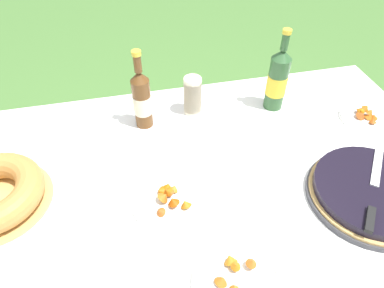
# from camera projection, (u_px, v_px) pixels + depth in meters

# --- Properties ---
(garden_table) EXTENTS (1.83, 1.23, 0.78)m
(garden_table) POSITION_uv_depth(u_px,v_px,m) (207.00, 206.00, 1.16)
(garden_table) COLOR brown
(garden_table) RESTS_ON ground_plane
(tablecloth) EXTENTS (1.84, 1.24, 0.10)m
(tablecloth) POSITION_uv_depth(u_px,v_px,m) (207.00, 197.00, 1.12)
(tablecloth) COLOR white
(tablecloth) RESTS_ON garden_table
(berry_tart) EXTENTS (0.39, 0.39, 0.06)m
(berry_tart) POSITION_uv_depth(u_px,v_px,m) (370.00, 193.00, 1.08)
(berry_tart) COLOR #38383D
(berry_tart) RESTS_ON tablecloth
(serving_knife) EXTENTS (0.25, 0.31, 0.01)m
(serving_knife) POSITION_uv_depth(u_px,v_px,m) (374.00, 192.00, 1.04)
(serving_knife) COLOR silver
(serving_knife) RESTS_ON berry_tart
(cup_stack) EXTENTS (0.07, 0.07, 0.16)m
(cup_stack) POSITION_uv_depth(u_px,v_px,m) (193.00, 96.00, 1.37)
(cup_stack) COLOR beige
(cup_stack) RESTS_ON tablecloth
(cider_bottle_green) EXTENTS (0.08, 0.08, 0.34)m
(cider_bottle_green) POSITION_uv_depth(u_px,v_px,m) (277.00, 80.00, 1.37)
(cider_bottle_green) COLOR #2D562D
(cider_bottle_green) RESTS_ON tablecloth
(cider_bottle_amber) EXTENTS (0.07, 0.07, 0.32)m
(cider_bottle_amber) POSITION_uv_depth(u_px,v_px,m) (142.00, 99.00, 1.29)
(cider_bottle_amber) COLOR brown
(cider_bottle_amber) RESTS_ON tablecloth
(snack_plate_near) EXTENTS (0.23, 0.23, 0.06)m
(snack_plate_near) POSITION_uv_depth(u_px,v_px,m) (168.00, 199.00, 1.09)
(snack_plate_near) COLOR white
(snack_plate_near) RESTS_ON tablecloth
(snack_plate_left) EXTENTS (0.21, 0.21, 0.05)m
(snack_plate_left) POSITION_uv_depth(u_px,v_px,m) (366.00, 117.00, 1.39)
(snack_plate_left) COLOR white
(snack_plate_left) RESTS_ON tablecloth
(snack_plate_right) EXTENTS (0.24, 0.24, 0.05)m
(snack_plate_right) POSITION_uv_depth(u_px,v_px,m) (235.00, 283.00, 0.89)
(snack_plate_right) COLOR white
(snack_plate_right) RESTS_ON tablecloth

